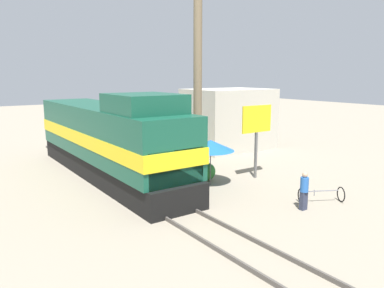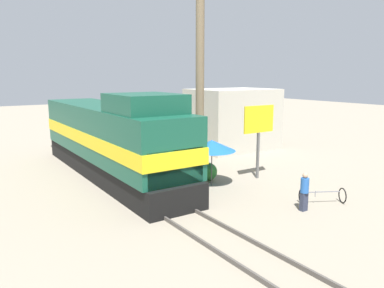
{
  "view_description": "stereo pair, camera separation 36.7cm",
  "coord_description": "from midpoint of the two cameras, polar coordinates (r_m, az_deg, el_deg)",
  "views": [
    {
      "loc": [
        -7.7,
        -13.47,
        5.53
      ],
      "look_at": [
        1.2,
        -0.74,
        2.64
      ],
      "focal_mm": 35.0,
      "sensor_mm": 36.0,
      "label": 1
    },
    {
      "loc": [
        -7.39,
        -13.67,
        5.53
      ],
      "look_at": [
        1.2,
        -0.74,
        2.64
      ],
      "focal_mm": 35.0,
      "sensor_mm": 36.0,
      "label": 2
    }
  ],
  "objects": [
    {
      "name": "billboard_sign",
      "position": [
        20.13,
        10.66,
        3.01
      ],
      "size": [
        2.03,
        0.12,
        3.93
      ],
      "color": "#595959",
      "rests_on": "ground_plane"
    },
    {
      "name": "building_block_distant",
      "position": [
        28.33,
        6.57,
        3.8
      ],
      "size": [
        6.1,
        4.42,
        4.48
      ],
      "primitive_type": "cube",
      "color": "#B7B2A3",
      "rests_on": "ground_plane"
    },
    {
      "name": "locomotive",
      "position": [
        20.59,
        -11.61,
        0.66
      ],
      "size": [
        3.04,
        14.81,
        4.7
      ],
      "color": "black",
      "rests_on": "ground_plane"
    },
    {
      "name": "person_bystander",
      "position": [
        16.12,
        17.39,
        -6.76
      ],
      "size": [
        0.34,
        0.34,
        1.62
      ],
      "color": "#2D3347",
      "rests_on": "ground_plane"
    },
    {
      "name": "ground_plane",
      "position": [
        16.48,
        -4.31,
        -9.09
      ],
      "size": [
        120.0,
        120.0,
        0.0
      ],
      "primitive_type": "plane",
      "color": "gray"
    },
    {
      "name": "bicycle",
      "position": [
        17.37,
        19.81,
        -7.46
      ],
      "size": [
        1.98,
        1.48,
        0.68
      ],
      "rotation": [
        0.0,
        0.0,
        -2.06
      ],
      "color": "black",
      "rests_on": "ground_plane"
    },
    {
      "name": "utility_pole",
      "position": [
        20.69,
        1.74,
        11.05
      ],
      "size": [
        1.8,
        0.46,
        11.34
      ],
      "color": "#726047",
      "rests_on": "ground_plane"
    },
    {
      "name": "rail_near",
      "position": [
        16.14,
        -6.56,
        -9.28
      ],
      "size": [
        0.08,
        32.26,
        0.15
      ],
      "primitive_type": "cube",
      "color": "#4C4742",
      "rests_on": "ground_plane"
    },
    {
      "name": "vendor_umbrella",
      "position": [
        18.64,
        3.61,
        -0.23
      ],
      "size": [
        2.38,
        2.38,
        2.32
      ],
      "color": "#4C4C4C",
      "rests_on": "ground_plane"
    },
    {
      "name": "rail_far",
      "position": [
        16.8,
        -2.16,
        -8.41
      ],
      "size": [
        0.08,
        32.26,
        0.15
      ],
      "primitive_type": "cube",
      "color": "#4C4742",
      "rests_on": "ground_plane"
    },
    {
      "name": "shrub_cluster",
      "position": [
        19.87,
        3.03,
        -4.22
      ],
      "size": [
        0.94,
        0.94,
        0.94
      ],
      "primitive_type": "sphere",
      "color": "#2D722D",
      "rests_on": "ground_plane"
    }
  ]
}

